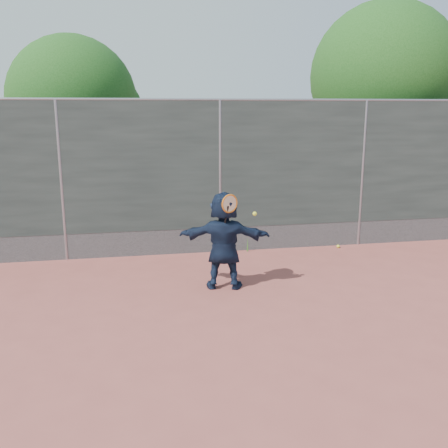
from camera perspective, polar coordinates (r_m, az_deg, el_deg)
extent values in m
plane|color=#9E4C42|center=(6.95, 4.79, -11.09)|extent=(80.00, 80.00, 0.00)
imported|color=#141F37|center=(7.95, 0.00, -1.85)|extent=(1.54, 0.79, 1.58)
sphere|color=yellow|center=(10.66, 12.92, -2.50)|extent=(0.07, 0.07, 0.07)
cube|color=#38423D|center=(9.81, -0.47, 6.72)|extent=(20.00, 0.04, 2.50)
cube|color=slate|center=(10.09, -0.45, -1.77)|extent=(20.00, 0.03, 0.50)
cylinder|color=gray|center=(9.75, -0.48, 14.04)|extent=(20.00, 0.05, 0.05)
cylinder|color=gray|center=(9.78, -18.10, 4.57)|extent=(0.06, 0.06, 3.00)
cylinder|color=gray|center=(9.85, -0.46, 5.27)|extent=(0.06, 0.06, 3.00)
cylinder|color=gray|center=(10.79, 15.50, 5.49)|extent=(0.06, 0.06, 3.00)
torus|color=orange|center=(7.62, 0.65, 2.35)|extent=(0.28, 0.14, 0.29)
cylinder|color=beige|center=(7.62, 0.65, 2.35)|extent=(0.23, 0.11, 0.25)
cylinder|color=black|center=(7.67, 0.25, 0.90)|extent=(0.08, 0.13, 0.33)
sphere|color=yellow|center=(7.81, 3.53, 1.18)|extent=(0.07, 0.07, 0.07)
cylinder|color=#382314|center=(13.43, 17.13, 5.94)|extent=(0.28, 0.28, 2.60)
sphere|color=#23561C|center=(13.36, 17.81, 15.72)|extent=(3.60, 3.60, 3.60)
sphere|color=#23561C|center=(13.87, 20.00, 13.95)|extent=(2.52, 2.52, 2.52)
cylinder|color=#382314|center=(12.78, -16.34, 4.75)|extent=(0.28, 0.28, 2.20)
sphere|color=#23561C|center=(12.66, -16.91, 13.39)|extent=(3.00, 3.00, 3.00)
sphere|color=#23561C|center=(12.82, -14.00, 12.21)|extent=(2.10, 2.10, 2.10)
cone|color=#387226|center=(10.06, 1.07, -2.54)|extent=(0.03, 0.03, 0.26)
cone|color=#387226|center=(10.13, 2.71, -2.31)|extent=(0.03, 0.03, 0.30)
cone|color=#387226|center=(9.98, -0.87, -2.78)|extent=(0.03, 0.03, 0.22)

